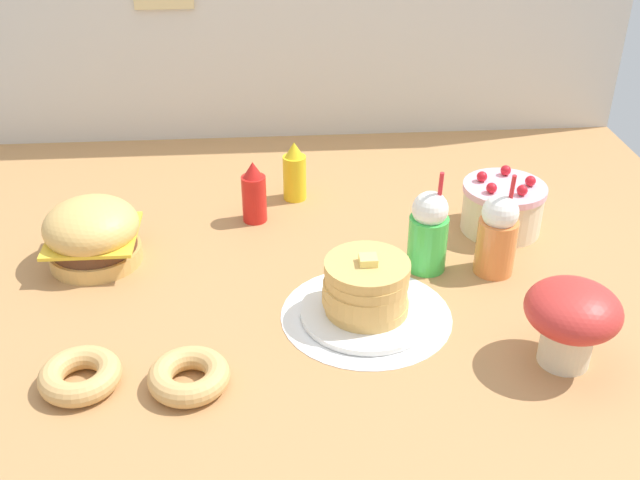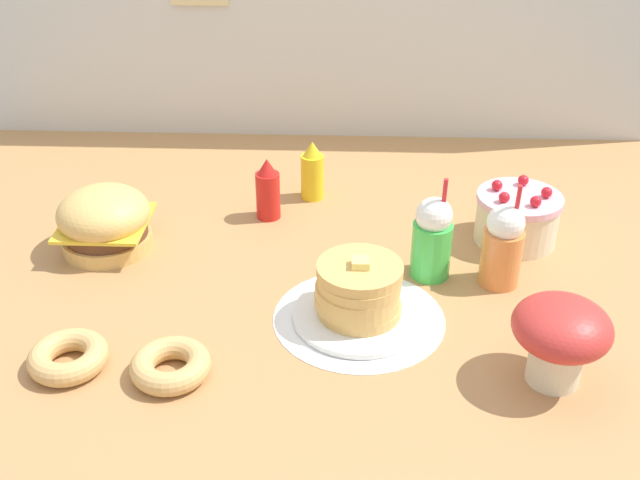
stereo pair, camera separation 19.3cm
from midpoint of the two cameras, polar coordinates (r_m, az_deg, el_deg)
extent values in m
cube|color=#B27F4C|center=(1.96, -4.21, -4.41)|extent=(2.49, 2.13, 0.02)
cylinder|color=white|center=(1.87, 0.56, -5.80)|extent=(0.42, 0.42, 0.00)
cylinder|color=#DBA859|center=(2.19, -19.05, -1.10)|extent=(0.25, 0.25, 0.04)
cylinder|color=#59331E|center=(2.17, -19.21, -0.24)|extent=(0.23, 0.23, 0.03)
cube|color=yellow|center=(2.16, -19.31, 0.26)|extent=(0.24, 0.24, 0.01)
ellipsoid|color=#E5B260|center=(2.14, -19.45, 0.95)|extent=(0.26, 0.26, 0.14)
cylinder|color=white|center=(1.86, 0.56, -5.57)|extent=(0.33, 0.33, 0.01)
cylinder|color=#E0AD5B|center=(1.85, 0.57, -5.01)|extent=(0.21, 0.21, 0.03)
cylinder|color=#E0AD5B|center=(1.83, 0.39, -4.36)|extent=(0.21, 0.21, 0.03)
cylinder|color=#E0AD5B|center=(1.82, 0.39, -3.71)|extent=(0.20, 0.20, 0.03)
cylinder|color=#E0AD5B|center=(1.80, 0.52, -2.99)|extent=(0.20, 0.20, 0.03)
cylinder|color=#E0AD5B|center=(1.79, 0.53, -2.18)|extent=(0.21, 0.21, 0.03)
cube|color=#F7E072|center=(1.78, 0.58, -1.62)|extent=(0.04, 0.04, 0.02)
cylinder|color=beige|center=(2.24, 11.24, 2.14)|extent=(0.23, 0.23, 0.13)
cylinder|color=#F2B2C6|center=(2.21, 11.42, 3.79)|extent=(0.24, 0.24, 0.02)
sphere|color=red|center=(2.21, 13.27, 4.31)|extent=(0.03, 0.03, 0.03)
sphere|color=red|center=(2.26, 11.53, 5.13)|extent=(0.03, 0.03, 0.03)
sphere|color=red|center=(2.21, 9.74, 4.70)|extent=(0.03, 0.03, 0.03)
sphere|color=red|center=(2.15, 10.38, 3.83)|extent=(0.03, 0.03, 0.03)
sphere|color=red|center=(2.15, 12.61, 3.62)|extent=(0.03, 0.03, 0.03)
cylinder|color=red|center=(2.26, -7.44, 3.05)|extent=(0.07, 0.07, 0.14)
cone|color=red|center=(2.22, -7.61, 5.25)|extent=(0.06, 0.06, 0.05)
cylinder|color=yellow|center=(2.38, -4.26, 4.67)|extent=(0.07, 0.07, 0.14)
cone|color=yellow|center=(2.34, -4.35, 6.79)|extent=(0.06, 0.06, 0.05)
cylinder|color=green|center=(2.02, 5.44, -0.33)|extent=(0.11, 0.11, 0.15)
sphere|color=white|center=(1.97, 5.58, 2.26)|extent=(0.10, 0.10, 0.10)
cylinder|color=red|center=(1.96, 6.24, 3.08)|extent=(0.01, 0.03, 0.15)
cylinder|color=orange|center=(2.03, 10.54, -0.57)|extent=(0.11, 0.11, 0.15)
sphere|color=white|center=(1.98, 10.82, 2.00)|extent=(0.10, 0.10, 0.10)
cylinder|color=red|center=(1.97, 11.50, 2.81)|extent=(0.01, 0.03, 0.15)
torus|color=tan|center=(1.76, -20.77, -9.70)|extent=(0.18, 0.18, 0.05)
torus|color=#8CCC8C|center=(1.76, -20.80, -9.60)|extent=(0.17, 0.17, 0.05)
torus|color=tan|center=(1.69, -13.19, -10.13)|extent=(0.18, 0.18, 0.05)
torus|color=brown|center=(1.69, -13.20, -10.03)|extent=(0.17, 0.17, 0.05)
cylinder|color=beige|center=(1.76, 15.15, -7.74)|extent=(0.12, 0.12, 0.10)
ellipsoid|color=red|center=(1.71, 15.59, -5.21)|extent=(0.21, 0.21, 0.12)
camera|label=1|loc=(0.10, -92.86, -1.70)|focal=42.27mm
camera|label=2|loc=(0.10, 87.14, 1.70)|focal=42.27mm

